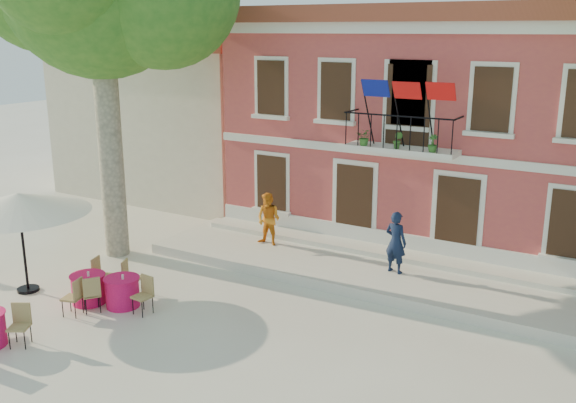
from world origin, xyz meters
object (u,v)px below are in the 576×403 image
at_px(pedestrian_navy, 396,242).
at_px(cafe_table_3, 122,290).
at_px(patio_umbrella, 19,203).
at_px(cafe_table_1, 88,288).
at_px(pedestrian_orange, 269,219).

distance_m(pedestrian_navy, cafe_table_3, 7.35).
xyz_separation_m(patio_umbrella, cafe_table_3, (2.92, 0.58, -2.01)).
bearing_deg(cafe_table_1, cafe_table_3, 17.92).
relative_size(cafe_table_1, cafe_table_3, 1.05).
distance_m(patio_umbrella, pedestrian_orange, 7.16).
distance_m(patio_umbrella, cafe_table_1, 2.87).
bearing_deg(patio_umbrella, cafe_table_1, 8.01).
xyz_separation_m(pedestrian_orange, cafe_table_3, (-1.06, -5.23, -0.69)).
bearing_deg(cafe_table_1, patio_umbrella, -171.99).
xyz_separation_m(pedestrian_navy, cafe_table_3, (-5.32, -5.02, -0.74)).
height_order(cafe_table_1, cafe_table_3, same).
height_order(pedestrian_navy, cafe_table_1, pedestrian_navy).
bearing_deg(pedestrian_orange, cafe_table_3, -101.11).
bearing_deg(patio_umbrella, pedestrian_navy, 34.18).
relative_size(pedestrian_orange, cafe_table_1, 0.84).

